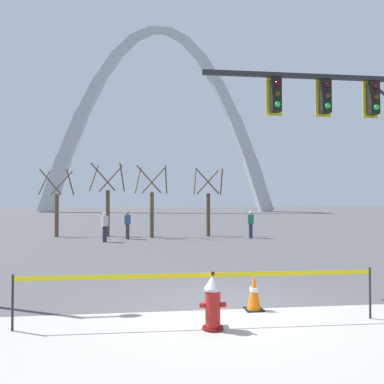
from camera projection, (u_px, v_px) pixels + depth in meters
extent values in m
plane|color=#474749|center=(226.00, 308.00, 7.48)|extent=(240.00, 240.00, 0.00)
cylinder|color=#5E0F0D|center=(213.00, 328.00, 6.24)|extent=(0.36, 0.36, 0.05)
cylinder|color=maroon|center=(213.00, 309.00, 6.25)|extent=(0.26, 0.26, 0.62)
cylinder|color=#B7B7BC|center=(213.00, 289.00, 6.25)|extent=(0.30, 0.30, 0.04)
cone|color=#B7B7BC|center=(213.00, 282.00, 6.26)|extent=(0.30, 0.30, 0.22)
cylinder|color=#5E0F0D|center=(213.00, 273.00, 6.26)|extent=(0.06, 0.06, 0.06)
cylinder|color=maroon|center=(202.00, 305.00, 6.23)|extent=(0.10, 0.09, 0.09)
cylinder|color=maroon|center=(223.00, 305.00, 6.27)|extent=(0.10, 0.09, 0.09)
cylinder|color=maroon|center=(211.00, 307.00, 6.44)|extent=(0.13, 0.14, 0.13)
cylinder|color=#5E0F0D|center=(210.00, 306.00, 6.52)|extent=(0.15, 0.03, 0.15)
cylinder|color=#232326|center=(13.00, 303.00, 6.17)|extent=(0.04, 0.04, 0.96)
cylinder|color=#232326|center=(370.00, 293.00, 6.81)|extent=(0.04, 0.04, 0.96)
cube|color=yellow|center=(200.00, 275.00, 6.50)|extent=(6.39, 0.07, 0.08)
cube|color=black|center=(254.00, 310.00, 7.34)|extent=(0.36, 0.36, 0.03)
cone|color=orange|center=(254.00, 291.00, 7.35)|extent=(0.28, 0.28, 0.70)
cylinder|color=white|center=(254.00, 290.00, 7.35)|extent=(0.17, 0.17, 0.08)
cube|color=#232326|center=(339.00, 77.00, 10.05)|extent=(7.60, 0.12, 0.12)
cube|color=black|center=(373.00, 98.00, 10.15)|extent=(0.26, 0.24, 0.90)
cube|color=gold|center=(370.00, 100.00, 10.28)|extent=(0.44, 0.03, 1.04)
sphere|color=#360606|center=(376.00, 87.00, 10.02)|extent=(0.16, 0.16, 0.16)
sphere|color=#392706|center=(376.00, 97.00, 10.02)|extent=(0.16, 0.16, 0.16)
sphere|color=green|center=(376.00, 107.00, 10.01)|extent=(0.16, 0.16, 0.16)
cube|color=black|center=(325.00, 97.00, 9.99)|extent=(0.26, 0.24, 0.90)
cube|color=gold|center=(323.00, 98.00, 10.13)|extent=(0.44, 0.03, 1.04)
sphere|color=#360606|center=(327.00, 85.00, 9.87)|extent=(0.16, 0.16, 0.16)
sphere|color=#392706|center=(328.00, 95.00, 9.86)|extent=(0.16, 0.16, 0.16)
sphere|color=green|center=(328.00, 106.00, 9.86)|extent=(0.16, 0.16, 0.16)
cube|color=black|center=(276.00, 95.00, 9.84)|extent=(0.26, 0.24, 0.90)
cube|color=gold|center=(274.00, 97.00, 9.98)|extent=(0.44, 0.03, 1.04)
sphere|color=#360606|center=(277.00, 83.00, 9.71)|extent=(0.16, 0.16, 0.16)
sphere|color=#392706|center=(277.00, 94.00, 9.71)|extent=(0.16, 0.16, 0.16)
sphere|color=green|center=(277.00, 104.00, 9.70)|extent=(0.16, 0.16, 0.16)
cube|color=#B2B5BC|center=(55.00, 185.00, 67.98)|extent=(5.61, 2.46, 10.91)
cube|color=#B2B5BC|center=(73.00, 136.00, 68.55)|extent=(5.37, 2.24, 9.28)
cube|color=#B2B5BC|center=(91.00, 97.00, 69.08)|extent=(5.11, 2.02, 7.68)
cube|color=#B2B5BC|center=(109.00, 67.00, 69.57)|extent=(4.82, 1.81, 6.09)
cube|color=#B2B5BC|center=(126.00, 46.00, 70.03)|extent=(4.45, 1.59, 4.53)
cube|color=#B2B5BC|center=(143.00, 34.00, 70.44)|extent=(3.96, 1.37, 2.94)
cube|color=#B2B5BC|center=(160.00, 31.00, 70.82)|extent=(3.34, 1.15, 1.15)
cube|color=#B2B5BC|center=(177.00, 36.00, 71.16)|extent=(3.96, 1.37, 2.94)
cube|color=#B2B5BC|center=(193.00, 49.00, 71.46)|extent=(4.45, 1.59, 4.53)
cube|color=#B2B5BC|center=(209.00, 71.00, 71.72)|extent=(4.82, 1.81, 6.09)
cube|color=#B2B5BC|center=(226.00, 101.00, 71.94)|extent=(5.11, 2.02, 7.68)
cube|color=#B2B5BC|center=(242.00, 140.00, 72.12)|extent=(5.37, 2.24, 9.28)
cube|color=#B2B5BC|center=(258.00, 186.00, 72.27)|extent=(5.61, 2.46, 10.91)
cylinder|color=brown|center=(57.00, 215.00, 22.18)|extent=(0.24, 0.24, 2.60)
cylinder|color=brown|center=(44.00, 182.00, 22.29)|extent=(0.36, 1.40, 1.56)
cylinder|color=brown|center=(70.00, 182.00, 22.23)|extent=(0.22, 1.41, 1.56)
cylinder|color=brown|center=(62.00, 183.00, 23.03)|extent=(1.41, 0.22, 1.56)
cylinder|color=brown|center=(50.00, 182.00, 21.42)|extent=(1.40, 0.38, 1.56)
cylinder|color=brown|center=(108.00, 213.00, 22.46)|extent=(0.24, 0.24, 2.84)
cylinder|color=brown|center=(94.00, 178.00, 22.58)|extent=(0.38, 1.52, 1.70)
cylinder|color=brown|center=(122.00, 178.00, 22.52)|extent=(0.23, 1.54, 1.70)
cylinder|color=brown|center=(111.00, 178.00, 23.39)|extent=(1.54, 0.23, 1.70)
cylinder|color=brown|center=(103.00, 177.00, 21.63)|extent=(1.52, 0.41, 1.70)
cylinder|color=brown|center=(152.00, 215.00, 21.64)|extent=(0.24, 0.24, 2.70)
cylinder|color=brown|center=(138.00, 180.00, 21.76)|extent=(0.37, 1.45, 1.62)
cylinder|color=brown|center=(166.00, 180.00, 21.70)|extent=(0.23, 1.47, 1.62)
cylinder|color=brown|center=(153.00, 181.00, 22.53)|extent=(1.47, 0.23, 1.62)
cylinder|color=brown|center=(149.00, 179.00, 20.85)|extent=(1.45, 0.40, 1.62)
cylinder|color=brown|center=(208.00, 215.00, 22.60)|extent=(0.24, 0.24, 2.65)
cylinder|color=brown|center=(195.00, 182.00, 22.72)|extent=(0.36, 1.43, 1.59)
cylinder|color=brown|center=(221.00, 182.00, 22.66)|extent=(0.22, 1.44, 1.59)
cylinder|color=brown|center=(207.00, 182.00, 23.47)|extent=(1.44, 0.22, 1.59)
cylinder|color=brown|center=(207.00, 181.00, 21.83)|extent=(1.42, 0.39, 1.59)
cylinder|color=#232847|center=(105.00, 234.00, 19.34)|extent=(0.22, 0.22, 0.84)
cube|color=beige|center=(105.00, 221.00, 19.36)|extent=(0.38, 0.38, 0.54)
sphere|color=beige|center=(105.00, 214.00, 19.37)|extent=(0.20, 0.20, 0.20)
cylinder|color=#232847|center=(251.00, 231.00, 21.41)|extent=(0.22, 0.22, 0.84)
cube|color=#23754C|center=(251.00, 219.00, 21.43)|extent=(0.36, 0.24, 0.54)
sphere|color=beige|center=(251.00, 213.00, 21.44)|extent=(0.20, 0.20, 0.20)
cylinder|color=#38383D|center=(127.00, 232.00, 20.80)|extent=(0.22, 0.22, 0.84)
cube|color=#2D4C99|center=(128.00, 220.00, 20.82)|extent=(0.34, 0.39, 0.54)
sphere|color=#936B4C|center=(128.00, 213.00, 20.83)|extent=(0.20, 0.20, 0.20)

